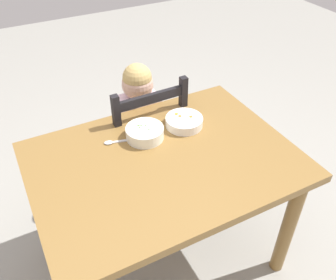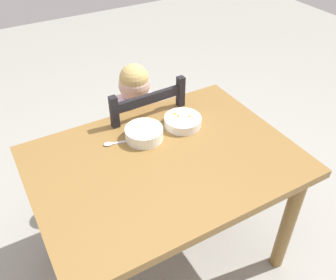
{
  "view_description": "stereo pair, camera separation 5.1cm",
  "coord_description": "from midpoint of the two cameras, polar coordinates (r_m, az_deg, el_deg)",
  "views": [
    {
      "loc": [
        -0.55,
        -1.09,
        1.79
      ],
      "look_at": [
        0.05,
        0.05,
        0.77
      ],
      "focal_mm": 38.72,
      "sensor_mm": 36.0,
      "label": 1
    },
    {
      "loc": [
        -0.59,
        -1.06,
        1.79
      ],
      "look_at": [
        0.05,
        0.05,
        0.77
      ],
      "focal_mm": 38.72,
      "sensor_mm": 36.0,
      "label": 2
    }
  ],
  "objects": [
    {
      "name": "bowl_of_peas",
      "position": [
        1.72,
        -4.63,
        1.09
      ],
      "size": [
        0.18,
        0.18,
        0.06
      ],
      "color": "white",
      "rests_on": "dining_table"
    },
    {
      "name": "spoon",
      "position": [
        1.72,
        -9.58,
        -0.54
      ],
      "size": [
        0.14,
        0.05,
        0.01
      ],
      "color": "silver",
      "rests_on": "dining_table"
    },
    {
      "name": "ground_plane",
      "position": [
        2.17,
        -1.12,
        -17.49
      ],
      "size": [
        8.0,
        8.0,
        0.0
      ],
      "primitive_type": "plane",
      "color": "gray"
    },
    {
      "name": "bowl_of_carrots",
      "position": [
        1.8,
        1.52,
        3.0
      ],
      "size": [
        0.19,
        0.19,
        0.05
      ],
      "color": "white",
      "rests_on": "dining_table"
    },
    {
      "name": "dining_table",
      "position": [
        1.69,
        -1.37,
        -5.76
      ],
      "size": [
        1.17,
        0.85,
        0.72
      ],
      "color": "olive",
      "rests_on": "ground"
    },
    {
      "name": "child_figure",
      "position": [
        2.05,
        -5.36,
        3.3
      ],
      "size": [
        0.32,
        0.31,
        0.94
      ],
      "color": "silver",
      "rests_on": "ground"
    },
    {
      "name": "dining_chair",
      "position": [
        2.16,
        -5.13,
        -0.62
      ],
      "size": [
        0.43,
        0.43,
        0.89
      ],
      "color": "black",
      "rests_on": "ground"
    }
  ]
}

